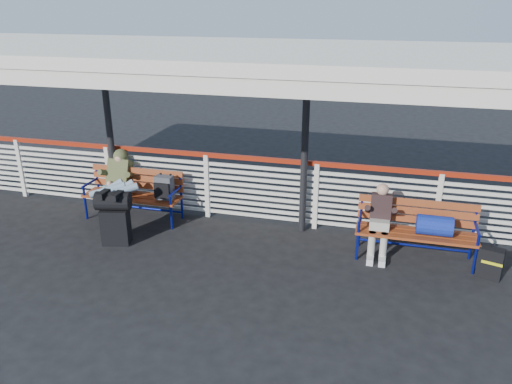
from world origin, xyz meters
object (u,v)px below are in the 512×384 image
(bench_left, at_px, (142,189))
(traveler_man, at_px, (116,186))
(companion_person, at_px, (380,220))
(bench_right, at_px, (424,225))
(suitcase_side, at_px, (490,263))
(luggage_stack, at_px, (115,216))

(bench_left, height_order, traveler_man, traveler_man)
(companion_person, bearing_deg, bench_right, 1.45)
(bench_right, bearing_deg, suitcase_side, -18.39)
(luggage_stack, xyz_separation_m, bench_left, (-0.03, 1.04, 0.09))
(bench_left, height_order, suitcase_side, bench_left)
(companion_person, distance_m, suitcase_side, 1.67)
(bench_right, bearing_deg, luggage_stack, -171.34)
(bench_left, relative_size, traveler_man, 1.10)
(bench_right, relative_size, suitcase_side, 3.85)
(bench_right, xyz_separation_m, traveler_man, (-5.19, -0.05, 0.16))
(companion_person, bearing_deg, traveler_man, -179.56)
(luggage_stack, xyz_separation_m, traveler_man, (-0.35, 0.69, 0.24))
(bench_left, xyz_separation_m, suitcase_side, (5.81, -0.61, -0.35))
(luggage_stack, height_order, companion_person, companion_person)
(luggage_stack, relative_size, bench_right, 0.51)
(bench_left, relative_size, companion_person, 1.57)
(luggage_stack, bearing_deg, traveler_man, 103.53)
(traveler_man, xyz_separation_m, suitcase_side, (6.13, -0.26, -0.50))
(bench_right, height_order, traveler_man, traveler_man)
(bench_right, relative_size, companion_person, 1.57)
(luggage_stack, distance_m, traveler_man, 0.80)
(luggage_stack, distance_m, bench_left, 1.04)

